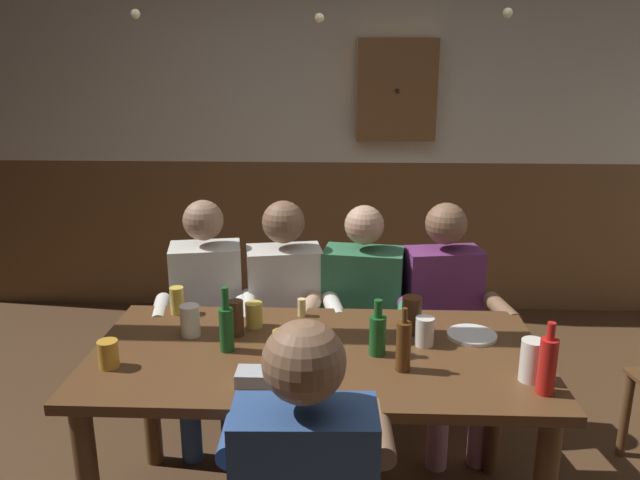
# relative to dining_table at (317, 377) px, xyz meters

# --- Properties ---
(back_wall_upper) EXTENTS (5.91, 0.12, 1.22)m
(back_wall_upper) POSITION_rel_dining_table_xyz_m (0.00, 2.42, 1.09)
(back_wall_upper) COLOR beige
(back_wall_wainscot) EXTENTS (5.91, 0.12, 1.14)m
(back_wall_wainscot) POSITION_rel_dining_table_xyz_m (0.00, 2.42, -0.09)
(back_wall_wainscot) COLOR brown
(back_wall_wainscot) RESTS_ON ground_plane
(dining_table) EXTENTS (1.77, 0.87, 0.78)m
(dining_table) POSITION_rel_dining_table_xyz_m (0.00, 0.00, 0.00)
(dining_table) COLOR brown
(dining_table) RESTS_ON ground_plane
(person_0) EXTENTS (0.53, 0.59, 1.21)m
(person_0) POSITION_rel_dining_table_xyz_m (-0.58, 0.66, -0.00)
(person_0) COLOR silver
(person_0) RESTS_ON ground_plane
(person_1) EXTENTS (0.55, 0.58, 1.21)m
(person_1) POSITION_rel_dining_table_xyz_m (-0.18, 0.65, -0.00)
(person_1) COLOR silver
(person_1) RESTS_ON ground_plane
(person_2) EXTENTS (0.57, 0.58, 1.19)m
(person_2) POSITION_rel_dining_table_xyz_m (0.19, 0.65, -0.01)
(person_2) COLOR #33724C
(person_2) RESTS_ON ground_plane
(person_3) EXTENTS (0.55, 0.54, 1.21)m
(person_3) POSITION_rel_dining_table_xyz_m (0.61, 0.65, -0.01)
(person_3) COLOR #6B2D66
(person_3) RESTS_ON ground_plane
(table_candle) EXTENTS (0.04, 0.04, 0.08)m
(table_candle) POSITION_rel_dining_table_xyz_m (-0.08, 0.35, 0.15)
(table_candle) COLOR #F9E08C
(table_candle) RESTS_ON dining_table
(condiment_caddy) EXTENTS (0.14, 0.10, 0.05)m
(condiment_caddy) POSITION_rel_dining_table_xyz_m (-0.20, -0.26, 0.14)
(condiment_caddy) COLOR #B2B7BC
(condiment_caddy) RESTS_ON dining_table
(plate_0) EXTENTS (0.20, 0.20, 0.01)m
(plate_0) POSITION_rel_dining_table_xyz_m (0.63, 0.15, 0.12)
(plate_0) COLOR white
(plate_0) RESTS_ON dining_table
(bottle_0) EXTENTS (0.06, 0.06, 0.22)m
(bottle_0) POSITION_rel_dining_table_xyz_m (0.23, -0.02, 0.20)
(bottle_0) COLOR #195923
(bottle_0) RESTS_ON dining_table
(bottle_1) EXTENTS (0.06, 0.06, 0.26)m
(bottle_1) POSITION_rel_dining_table_xyz_m (-0.35, -0.01, 0.21)
(bottle_1) COLOR #195923
(bottle_1) RESTS_ON dining_table
(bottle_2) EXTENTS (0.06, 0.06, 0.26)m
(bottle_2) POSITION_rel_dining_table_xyz_m (0.79, -0.29, 0.22)
(bottle_2) COLOR red
(bottle_2) RESTS_ON dining_table
(bottle_3) EXTENTS (0.06, 0.06, 0.24)m
(bottle_3) POSITION_rel_dining_table_xyz_m (0.32, -0.14, 0.21)
(bottle_3) COLOR #593314
(bottle_3) RESTS_ON dining_table
(pint_glass_0) EXTENTS (0.07, 0.07, 0.11)m
(pint_glass_0) POSITION_rel_dining_table_xyz_m (-0.28, 0.22, 0.17)
(pint_glass_0) COLOR #E5C64C
(pint_glass_0) RESTS_ON dining_table
(pint_glass_1) EXTENTS (0.06, 0.06, 0.15)m
(pint_glass_1) POSITION_rel_dining_table_xyz_m (-0.34, 0.13, 0.19)
(pint_glass_1) COLOR #4C2D19
(pint_glass_1) RESTS_ON dining_table
(pint_glass_2) EXTENTS (0.08, 0.08, 0.10)m
(pint_glass_2) POSITION_rel_dining_table_xyz_m (-0.76, -0.16, 0.16)
(pint_glass_2) COLOR gold
(pint_glass_2) RESTS_ON dining_table
(pint_glass_3) EXTENTS (0.07, 0.07, 0.12)m
(pint_glass_3) POSITION_rel_dining_table_xyz_m (0.42, 0.07, 0.17)
(pint_glass_3) COLOR white
(pint_glass_3) RESTS_ON dining_table
(pint_glass_4) EXTENTS (0.08, 0.08, 0.15)m
(pint_glass_4) POSITION_rel_dining_table_xyz_m (0.77, -0.20, 0.19)
(pint_glass_4) COLOR white
(pint_glass_4) RESTS_ON dining_table
(pint_glass_5) EXTENTS (0.08, 0.08, 0.16)m
(pint_glass_5) POSITION_rel_dining_table_xyz_m (0.38, 0.19, 0.19)
(pint_glass_5) COLOR #4C2D19
(pint_glass_5) RESTS_ON dining_table
(pint_glass_6) EXTENTS (0.07, 0.07, 0.12)m
(pint_glass_6) POSITION_rel_dining_table_xyz_m (-0.13, -0.08, 0.17)
(pint_glass_6) COLOR gold
(pint_glass_6) RESTS_ON dining_table
(pint_glass_7) EXTENTS (0.06, 0.06, 0.12)m
(pint_glass_7) POSITION_rel_dining_table_xyz_m (-0.64, 0.35, 0.17)
(pint_glass_7) COLOR #E5C64C
(pint_glass_7) RESTS_ON dining_table
(pint_glass_8) EXTENTS (0.08, 0.08, 0.13)m
(pint_glass_8) POSITION_rel_dining_table_xyz_m (-0.53, 0.12, 0.18)
(pint_glass_8) COLOR white
(pint_glass_8) RESTS_ON dining_table
(wall_dart_cabinet) EXTENTS (0.56, 0.15, 0.70)m
(wall_dart_cabinet) POSITION_rel_dining_table_xyz_m (0.46, 2.29, 1.00)
(wall_dart_cabinet) COLOR brown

